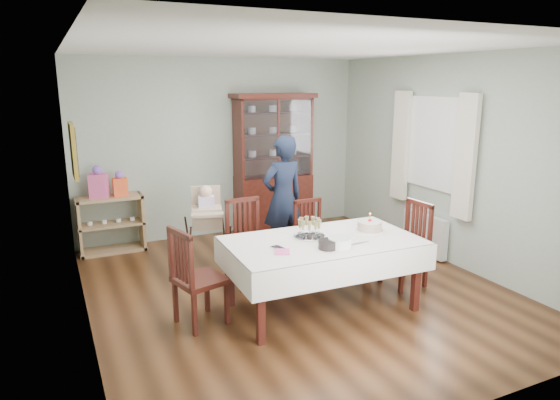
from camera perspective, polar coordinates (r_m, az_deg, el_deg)
floor at (r=5.91m, az=1.78°, el=-10.08°), size 5.00×5.00×0.00m
room_shell at (r=5.93m, az=-0.44°, el=7.11°), size 5.00×5.00×5.00m
dining_table at (r=5.32m, az=4.84°, el=-8.40°), size 2.03×1.21×0.76m
china_cabinet at (r=7.88m, az=-0.76°, el=4.42°), size 1.30×0.48×2.18m
sideboard at (r=7.40m, az=-18.72°, el=-2.63°), size 0.90×0.38×0.80m
picture_frame at (r=5.67m, az=-22.57°, el=5.23°), size 0.04×0.48×0.58m
window at (r=6.99m, az=17.24°, el=6.21°), size 0.04×1.02×1.22m
curtain_left at (r=6.52m, az=20.44°, el=4.59°), size 0.07×0.30×1.55m
curtain_right at (r=7.43m, az=13.63°, el=6.05°), size 0.07×0.30×1.55m
radiator at (r=7.21m, az=16.20°, el=-3.70°), size 0.10×0.80×0.55m
chair_far_left at (r=5.97m, az=-3.55°, el=-6.76°), size 0.47×0.47×1.00m
chair_far_right at (r=6.37m, az=3.82°, el=-5.76°), size 0.41×0.41×0.90m
chair_end_left at (r=5.07m, az=-9.24°, el=-10.75°), size 0.55×0.55×1.00m
chair_end_right at (r=6.11m, az=14.05°, el=-6.72°), size 0.46×0.46×0.99m
woman at (r=6.61m, az=0.33°, el=0.15°), size 0.66×0.48×1.68m
high_chair at (r=6.37m, az=-8.28°, el=-4.31°), size 0.60×0.60×1.11m
champagne_tray at (r=5.24m, az=3.39°, el=-3.59°), size 0.33×0.33×0.20m
birthday_cake at (r=5.53m, az=10.20°, el=-2.99°), size 0.31×0.31×0.21m
plate_stack_dark at (r=4.91m, az=5.48°, el=-5.07°), size 0.20×0.20×0.09m
plate_stack_white at (r=4.96m, az=6.84°, el=-4.86°), size 0.30×0.30×0.10m
napkin_stack at (r=4.79m, az=0.25°, el=-5.94°), size 0.19×0.19×0.02m
cutlery at (r=4.90m, az=-0.57°, el=-5.55°), size 0.15×0.19×0.01m
cake_knife at (r=5.10m, az=8.85°, el=-4.94°), size 0.28×0.04×0.01m
gift_bag_pink at (r=7.24m, az=-20.03°, el=1.79°), size 0.28×0.22×0.45m
gift_bag_orange at (r=7.27m, az=-17.81°, el=1.69°), size 0.19×0.14×0.35m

